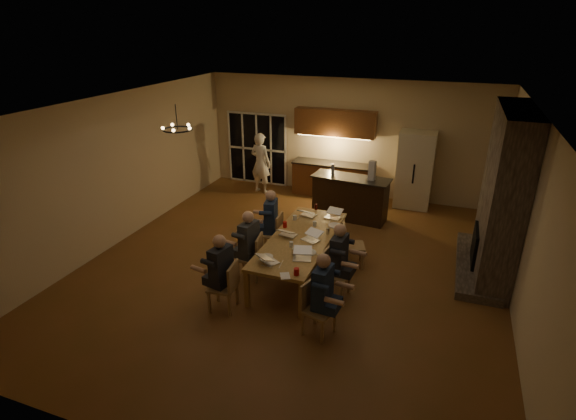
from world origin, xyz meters
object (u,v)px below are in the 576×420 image
Objects in this scene: standing_person at (261,163)px; can_right at (328,231)px; dining_table at (300,255)px; person_left_far at (271,221)px; can_cola at (316,207)px; bar_bottle at (333,169)px; mug_front at (291,244)px; mug_back at (295,218)px; chair_left_mid at (249,257)px; person_left_near at (221,272)px; chair_left_near at (223,286)px; chandelier at (178,129)px; refrigerator at (415,170)px; person_left_mid at (249,245)px; laptop_a at (270,256)px; laptop_c at (288,230)px; chair_left_far at (271,233)px; laptop_d at (310,235)px; chair_right_near at (319,310)px; chair_right_mid at (336,273)px; plate_left at (267,257)px; laptop_f at (333,213)px; mug_mid at (315,224)px; plate_far at (335,225)px; redcup_near at (296,272)px; person_right_mid at (339,260)px; bar_blender at (372,171)px; redcup_mid at (285,225)px; laptop_e at (308,210)px; can_silver at (294,251)px; bar_island at (350,198)px; chair_right_far at (353,245)px; plate_near at (309,252)px; person_right_near at (322,294)px.

standing_person is 14.39× the size of can_right.
person_left_far is at bearing 143.67° from dining_table.
bar_bottle is (-0.06, 1.59, 0.39)m from can_cola.
mug_front and mug_back have the same top height.
chair_left_mid is at bearing -100.54° from bar_bottle.
person_left_near is 4.68m from bar_bottle.
chair_left_near is 1.64× the size of chandelier.
refrigerator is at bearing 57.48° from can_cola.
laptop_a is (0.64, -0.54, 0.17)m from person_left_mid.
laptop_c is (0.59, 0.54, 0.42)m from chair_left_mid.
laptop_d reaches higher than chair_left_far.
refrigerator is 6.04m from chair_right_near.
chair_right_mid is 3.98× the size of plate_left.
chair_right_near is 2.88m from laptop_f.
mug_mid is 0.36× the size of plate_far.
can_cola is (-0.50, 2.75, 0.00)m from redcup_near.
dining_table is 9.11× the size of laptop_c.
laptop_a is 2.67× the size of redcup_near.
laptop_a is 1.00× the size of laptop_c.
chair_right_mid is 2.78× the size of laptop_f.
chair_left_mid is 0.74m from plate_left.
chair_right_near is 0.64× the size of person_right_mid.
chair_right_near is at bearing -177.11° from laptop_a.
plate_far is (1.35, 0.11, 0.07)m from person_left_far.
chandelier is 3.21m from mug_mid.
mug_front is at bearing -95.06° from laptop_f.
standing_person is at bearing 44.30° from chair_right_mid.
mug_back is at bearing -109.35° from bar_blender.
standing_person reaches higher than chair_left_near.
laptop_d is 3.20× the size of mug_mid.
chair_left_far is 1.20m from can_cola.
mug_mid is 0.60m from redcup_mid.
dining_table is 12.15× the size of bar_bottle.
person_left_far is 3.63m from standing_person.
refrigerator is 3.69× the size of chandelier.
laptop_e is 2.67× the size of can_cola.
can_silver reaches higher than dining_table.
redcup_near is 4.39m from bar_bottle.
person_left_mid is 13.80× the size of mug_back.
bar_island is 3.61m from chair_left_mid.
laptop_d is at bearing 60.61° from person_right_mid.
person_left_near is at bearing -9.73° from chair_left_mid.
chair_right_far is 1.42m from redcup_mid.
standing_person is (-1.63, 5.45, 0.17)m from person_left_near.
plate_near is at bearing 33.87° from can_silver.
person_left_mid is at bearing 96.31° from chair_right_mid.
dining_table is 9.11× the size of laptop_e.
chair_right_mid is 2.02m from person_left_near.
plate_far is at bearing 83.24° from plate_near.
can_silver is (-0.80, 0.93, 0.12)m from person_right_near.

